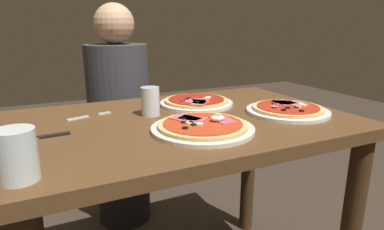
{
  "coord_description": "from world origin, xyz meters",
  "views": [
    {
      "loc": [
        -0.43,
        -0.98,
        1.07
      ],
      "look_at": [
        0.0,
        -0.08,
        0.8
      ],
      "focal_mm": 30.56,
      "sensor_mm": 36.0,
      "label": 1
    }
  ],
  "objects_px": {
    "pizza_across_left": "(288,110)",
    "fork": "(86,117)",
    "pizza_foreground": "(203,127)",
    "diner_person": "(120,124)",
    "water_glass_far": "(17,158)",
    "dining_table": "(183,154)",
    "knife": "(39,137)",
    "water_glass_near": "(150,103)",
    "pizza_across_right": "(196,102)"
  },
  "relations": [
    {
      "from": "knife",
      "to": "diner_person",
      "type": "xyz_separation_m",
      "value": [
        0.39,
        0.71,
        -0.21
      ]
    },
    {
      "from": "pizza_across_left",
      "to": "diner_person",
      "type": "relative_size",
      "value": 0.25
    },
    {
      "from": "pizza_across_right",
      "to": "knife",
      "type": "distance_m",
      "value": 0.6
    },
    {
      "from": "dining_table",
      "to": "water_glass_far",
      "type": "distance_m",
      "value": 0.59
    },
    {
      "from": "water_glass_near",
      "to": "knife",
      "type": "bearing_deg",
      "value": -164.72
    },
    {
      "from": "dining_table",
      "to": "pizza_foreground",
      "type": "xyz_separation_m",
      "value": [
        0.0,
        -0.15,
        0.14
      ]
    },
    {
      "from": "knife",
      "to": "diner_person",
      "type": "height_order",
      "value": "diner_person"
    },
    {
      "from": "fork",
      "to": "dining_table",
      "type": "bearing_deg",
      "value": -27.07
    },
    {
      "from": "dining_table",
      "to": "water_glass_far",
      "type": "relative_size",
      "value": 10.45
    },
    {
      "from": "water_glass_near",
      "to": "fork",
      "type": "bearing_deg",
      "value": 161.72
    },
    {
      "from": "pizza_across_right",
      "to": "dining_table",
      "type": "bearing_deg",
      "value": -129.9
    },
    {
      "from": "water_glass_far",
      "to": "water_glass_near",
      "type": "bearing_deg",
      "value": 42.12
    },
    {
      "from": "knife",
      "to": "diner_person",
      "type": "bearing_deg",
      "value": 61.54
    },
    {
      "from": "pizza_across_left",
      "to": "fork",
      "type": "relative_size",
      "value": 1.9
    },
    {
      "from": "pizza_across_left",
      "to": "pizza_across_right",
      "type": "height_order",
      "value": "same"
    },
    {
      "from": "pizza_across_right",
      "to": "knife",
      "type": "height_order",
      "value": "pizza_across_right"
    },
    {
      "from": "pizza_foreground",
      "to": "water_glass_near",
      "type": "height_order",
      "value": "water_glass_near"
    },
    {
      "from": "pizza_across_left",
      "to": "diner_person",
      "type": "height_order",
      "value": "diner_person"
    },
    {
      "from": "pizza_across_left",
      "to": "knife",
      "type": "xyz_separation_m",
      "value": [
        -0.82,
        0.08,
        -0.01
      ]
    },
    {
      "from": "pizza_foreground",
      "to": "water_glass_far",
      "type": "height_order",
      "value": "water_glass_far"
    },
    {
      "from": "dining_table",
      "to": "knife",
      "type": "xyz_separation_m",
      "value": [
        -0.45,
        -0.02,
        0.14
      ]
    },
    {
      "from": "fork",
      "to": "knife",
      "type": "xyz_separation_m",
      "value": [
        -0.15,
        -0.17,
        0.0
      ]
    },
    {
      "from": "pizza_across_right",
      "to": "fork",
      "type": "height_order",
      "value": "pizza_across_right"
    },
    {
      "from": "water_glass_far",
      "to": "knife",
      "type": "xyz_separation_m",
      "value": [
        0.04,
        0.26,
        -0.04
      ]
    },
    {
      "from": "pizza_foreground",
      "to": "diner_person",
      "type": "relative_size",
      "value": 0.26
    },
    {
      "from": "dining_table",
      "to": "diner_person",
      "type": "height_order",
      "value": "diner_person"
    },
    {
      "from": "pizza_across_left",
      "to": "water_glass_near",
      "type": "relative_size",
      "value": 2.95
    },
    {
      "from": "pizza_foreground",
      "to": "knife",
      "type": "distance_m",
      "value": 0.47
    },
    {
      "from": "dining_table",
      "to": "knife",
      "type": "bearing_deg",
      "value": -177.88
    },
    {
      "from": "pizza_foreground",
      "to": "fork",
      "type": "bearing_deg",
      "value": 134.61
    },
    {
      "from": "diner_person",
      "to": "water_glass_far",
      "type": "bearing_deg",
      "value": 66.42
    },
    {
      "from": "pizza_across_left",
      "to": "water_glass_far",
      "type": "distance_m",
      "value": 0.88
    },
    {
      "from": "water_glass_near",
      "to": "fork",
      "type": "distance_m",
      "value": 0.23
    },
    {
      "from": "fork",
      "to": "diner_person",
      "type": "relative_size",
      "value": 0.13
    },
    {
      "from": "pizza_foreground",
      "to": "pizza_across_left",
      "type": "height_order",
      "value": "pizza_foreground"
    },
    {
      "from": "pizza_foreground",
      "to": "knife",
      "type": "height_order",
      "value": "pizza_foreground"
    },
    {
      "from": "pizza_across_right",
      "to": "water_glass_far",
      "type": "relative_size",
      "value": 2.65
    },
    {
      "from": "knife",
      "to": "pizza_across_right",
      "type": "bearing_deg",
      "value": 16.53
    },
    {
      "from": "water_glass_far",
      "to": "diner_person",
      "type": "xyz_separation_m",
      "value": [
        0.43,
        0.98,
        -0.25
      ]
    },
    {
      "from": "pizza_across_left",
      "to": "water_glass_far",
      "type": "relative_size",
      "value": 2.71
    },
    {
      "from": "diner_person",
      "to": "knife",
      "type": "bearing_deg",
      "value": 61.54
    },
    {
      "from": "pizza_across_right",
      "to": "water_glass_near",
      "type": "distance_m",
      "value": 0.23
    },
    {
      "from": "knife",
      "to": "water_glass_far",
      "type": "bearing_deg",
      "value": -98.6
    },
    {
      "from": "water_glass_near",
      "to": "knife",
      "type": "relative_size",
      "value": 0.51
    },
    {
      "from": "dining_table",
      "to": "pizza_across_left",
      "type": "distance_m",
      "value": 0.41
    },
    {
      "from": "dining_table",
      "to": "fork",
      "type": "distance_m",
      "value": 0.36
    },
    {
      "from": "dining_table",
      "to": "knife",
      "type": "relative_size",
      "value": 5.83
    },
    {
      "from": "pizza_across_left",
      "to": "fork",
      "type": "distance_m",
      "value": 0.71
    },
    {
      "from": "pizza_across_left",
      "to": "dining_table",
      "type": "bearing_deg",
      "value": 165.39
    },
    {
      "from": "pizza_foreground",
      "to": "knife",
      "type": "xyz_separation_m",
      "value": [
        -0.45,
        0.13,
        -0.01
      ]
    }
  ]
}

